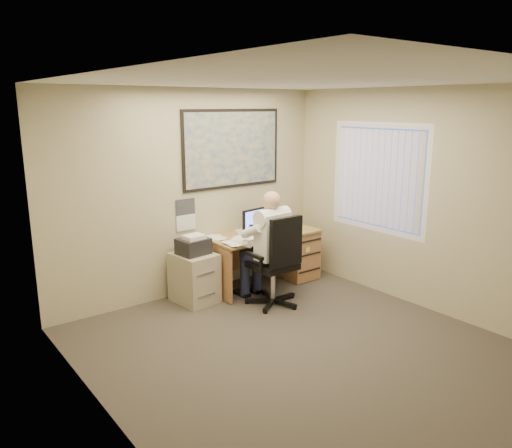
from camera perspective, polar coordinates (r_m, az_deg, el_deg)
room_shell at (r=4.82m, az=6.17°, el=-0.19°), size 4.00×4.50×2.70m
desk at (r=7.22m, az=2.73°, el=-3.00°), size 1.60×0.97×1.07m
world_map at (r=6.86m, az=-2.71°, el=8.58°), size 1.56×0.03×1.06m
wall_calendar at (r=6.59m, az=-8.03°, el=1.05°), size 0.28×0.01×0.42m
window_blinds at (r=6.75m, az=13.74°, el=5.14°), size 0.06×1.40×1.30m
filing_cabinet at (r=6.47m, az=-7.08°, el=-5.61°), size 0.52×0.60×0.89m
office_chair at (r=6.32m, az=2.25°, el=-6.33°), size 0.72×0.72×1.18m
person at (r=6.26m, az=1.77°, el=-2.81°), size 0.67×0.90×1.46m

